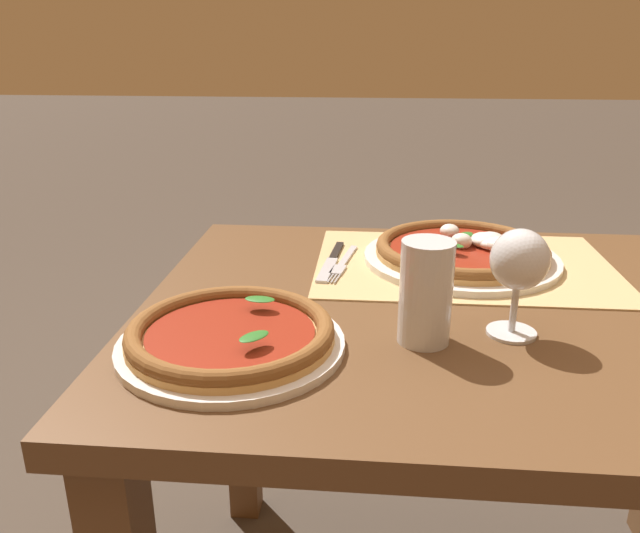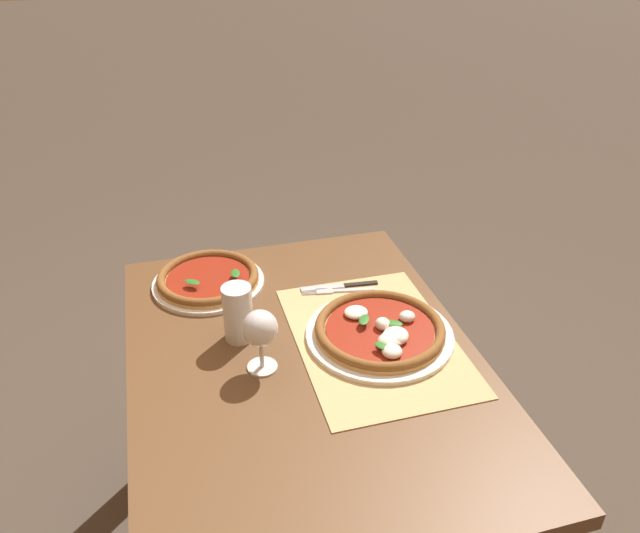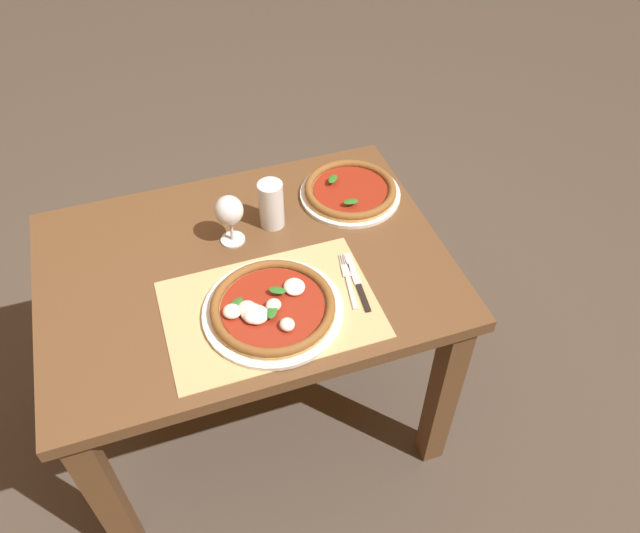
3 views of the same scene
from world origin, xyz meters
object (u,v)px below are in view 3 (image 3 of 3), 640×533
(fork, at_px, (348,280))
(pint_glass, at_px, (271,205))
(pizza_far, at_px, (350,191))
(knife, at_px, (357,281))
(wine_glass, at_px, (229,212))
(pizza_near, at_px, (272,308))

(fork, bearing_deg, pint_glass, 113.82)
(pizza_far, xyz_separation_m, knife, (-0.11, -0.35, -0.01))
(wine_glass, height_order, pint_glass, wine_glass)
(pizza_far, relative_size, knife, 1.43)
(pizza_far, distance_m, wine_glass, 0.40)
(knife, bearing_deg, pizza_near, -172.95)
(wine_glass, relative_size, pint_glass, 1.07)
(pizza_far, xyz_separation_m, wine_glass, (-0.39, -0.08, 0.09))
(pizza_far, bearing_deg, fork, -111.61)
(knife, bearing_deg, pizza_far, 72.14)
(wine_glass, bearing_deg, pint_glass, 14.07)
(pizza_near, height_order, pint_glass, pint_glass)
(fork, bearing_deg, wine_glass, 134.63)
(pizza_far, bearing_deg, pint_glass, -170.06)
(pizza_far, xyz_separation_m, pint_glass, (-0.26, -0.05, 0.05))
(pizza_near, bearing_deg, pizza_far, 46.61)
(pizza_far, relative_size, pint_glass, 2.12)
(fork, height_order, knife, knife)
(pint_glass, height_order, knife, pint_glass)
(pizza_far, bearing_deg, pizza_near, -133.39)
(pizza_far, distance_m, fork, 0.36)
(fork, distance_m, knife, 0.02)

